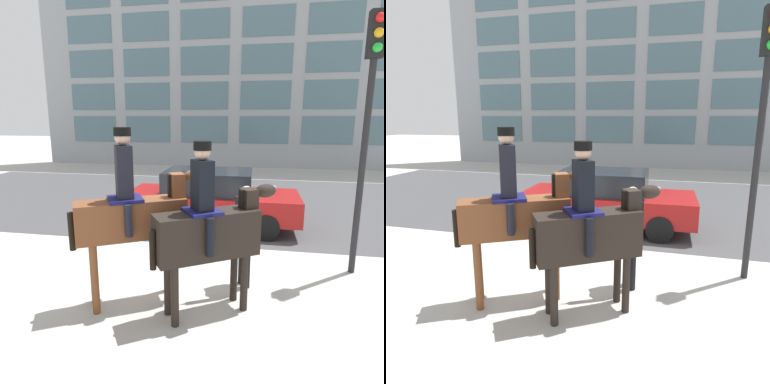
# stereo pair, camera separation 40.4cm
# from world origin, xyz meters

# --- Properties ---
(ground_plane) EXTENTS (80.00, 80.00, 0.00)m
(ground_plane) POSITION_xyz_m (0.00, 0.00, 0.00)
(ground_plane) COLOR #B2AFA8
(road_surface) EXTENTS (22.53, 8.50, 0.01)m
(road_surface) POSITION_xyz_m (0.00, 4.75, 0.00)
(road_surface) COLOR #444447
(road_surface) RESTS_ON ground_plane
(office_building_facade) EXTENTS (22.53, 0.33, 14.63)m
(office_building_facade) POSITION_xyz_m (-0.00, 12.99, 7.33)
(office_building_facade) COLOR #93999E
(office_building_facade) RESTS_ON ground_plane
(mounted_horse_lead) EXTENTS (1.85, 1.22, 2.65)m
(mounted_horse_lead) POSITION_xyz_m (-0.50, -1.99, 1.39)
(mounted_horse_lead) COLOR brown
(mounted_horse_lead) RESTS_ON ground_plane
(mounted_horse_companion) EXTENTS (1.73, 1.25, 2.48)m
(mounted_horse_companion) POSITION_xyz_m (0.63, -2.08, 1.26)
(mounted_horse_companion) COLOR black
(mounted_horse_companion) RESTS_ON ground_plane
(pedestrian_bystander) EXTENTS (0.75, 0.73, 1.71)m
(pedestrian_bystander) POSITION_xyz_m (1.10, -1.19, 1.01)
(pedestrian_bystander) COLOR black
(pedestrian_bystander) RESTS_ON ground_plane
(street_car_near_lane) EXTENTS (4.30, 1.79, 1.47)m
(street_car_near_lane) POSITION_xyz_m (0.16, 1.87, 0.76)
(street_car_near_lane) COLOR maroon
(street_car_near_lane) RESTS_ON ground_plane
(traffic_light) EXTENTS (0.24, 0.29, 4.43)m
(traffic_light) POSITION_xyz_m (3.04, -0.33, 2.94)
(traffic_light) COLOR black
(traffic_light) RESTS_ON ground_plane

